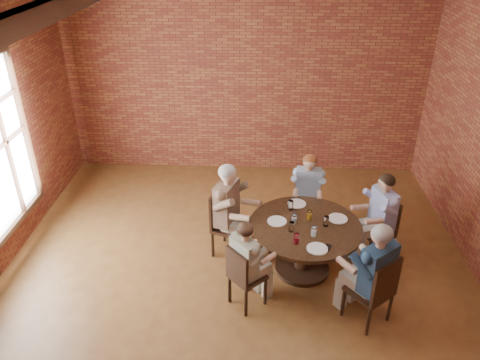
{
  "coord_description": "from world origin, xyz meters",
  "views": [
    {
      "loc": [
        0.25,
        -4.73,
        4.27
      ],
      "look_at": [
        0.01,
        1.0,
        1.08
      ],
      "focal_mm": 35.0,
      "sensor_mm": 36.0,
      "label": 1
    }
  ],
  "objects_px": {
    "chair_b": "(307,199)",
    "chair_e": "(376,289)",
    "diner_c": "(231,211)",
    "smartphone": "(328,248)",
    "chair_c": "(225,220)",
    "chair_d": "(243,276)",
    "diner_a": "(378,217)",
    "diner_b": "(307,194)",
    "diner_e": "(372,274)",
    "chair_a": "(382,225)",
    "dining_table": "(304,239)",
    "diner_d": "(248,265)"
  },
  "relations": [
    {
      "from": "chair_d",
      "to": "diner_d",
      "type": "distance_m",
      "value": 0.15
    },
    {
      "from": "chair_b",
      "to": "diner_b",
      "type": "bearing_deg",
      "value": -90.0
    },
    {
      "from": "diner_c",
      "to": "chair_c",
      "type": "bearing_deg",
      "value": 90.0
    },
    {
      "from": "chair_d",
      "to": "diner_e",
      "type": "relative_size",
      "value": 0.64
    },
    {
      "from": "dining_table",
      "to": "chair_e",
      "type": "relative_size",
      "value": 1.55
    },
    {
      "from": "dining_table",
      "to": "diner_c",
      "type": "relative_size",
      "value": 1.06
    },
    {
      "from": "chair_c",
      "to": "diner_b",
      "type": "bearing_deg",
      "value": -43.36
    },
    {
      "from": "diner_c",
      "to": "smartphone",
      "type": "height_order",
      "value": "diner_c"
    },
    {
      "from": "diner_e",
      "to": "diner_d",
      "type": "bearing_deg",
      "value": -46.54
    },
    {
      "from": "diner_c",
      "to": "smartphone",
      "type": "xyz_separation_m",
      "value": [
        1.24,
        -0.85,
        0.05
      ]
    },
    {
      "from": "diner_c",
      "to": "diner_d",
      "type": "relative_size",
      "value": 1.15
    },
    {
      "from": "diner_b",
      "to": "chair_d",
      "type": "bearing_deg",
      "value": -111.16
    },
    {
      "from": "chair_c",
      "to": "smartphone",
      "type": "distance_m",
      "value": 1.61
    },
    {
      "from": "dining_table",
      "to": "diner_e",
      "type": "bearing_deg",
      "value": -51.1
    },
    {
      "from": "chair_b",
      "to": "chair_c",
      "type": "xyz_separation_m",
      "value": [
        -1.22,
        -0.68,
        0.04
      ]
    },
    {
      "from": "diner_e",
      "to": "smartphone",
      "type": "xyz_separation_m",
      "value": [
        -0.47,
        0.39,
        0.06
      ]
    },
    {
      "from": "diner_e",
      "to": "diner_c",
      "type": "bearing_deg",
      "value": -74.87
    },
    {
      "from": "diner_d",
      "to": "diner_e",
      "type": "height_order",
      "value": "diner_e"
    },
    {
      "from": "chair_e",
      "to": "chair_c",
      "type": "bearing_deg",
      "value": -74.81
    },
    {
      "from": "chair_b",
      "to": "chair_c",
      "type": "bearing_deg",
      "value": -144.28
    },
    {
      "from": "chair_d",
      "to": "diner_b",
      "type": "bearing_deg",
      "value": -70.09
    },
    {
      "from": "chair_b",
      "to": "chair_e",
      "type": "bearing_deg",
      "value": -65.98
    },
    {
      "from": "chair_a",
      "to": "diner_a",
      "type": "xyz_separation_m",
      "value": [
        -0.08,
        -0.03,
        0.15
      ]
    },
    {
      "from": "diner_b",
      "to": "chair_e",
      "type": "relative_size",
      "value": 1.31
    },
    {
      "from": "chair_a",
      "to": "smartphone",
      "type": "bearing_deg",
      "value": -64.98
    },
    {
      "from": "diner_b",
      "to": "chair_d",
      "type": "relative_size",
      "value": 1.44
    },
    {
      "from": "chair_d",
      "to": "chair_c",
      "type": "bearing_deg",
      "value": -27.31
    },
    {
      "from": "chair_b",
      "to": "chair_d",
      "type": "relative_size",
      "value": 1.02
    },
    {
      "from": "chair_a",
      "to": "diner_a",
      "type": "distance_m",
      "value": 0.17
    },
    {
      "from": "chair_a",
      "to": "diner_c",
      "type": "relative_size",
      "value": 0.66
    },
    {
      "from": "diner_a",
      "to": "chair_d",
      "type": "height_order",
      "value": "diner_a"
    },
    {
      "from": "diner_c",
      "to": "chair_d",
      "type": "relative_size",
      "value": 1.61
    },
    {
      "from": "diner_b",
      "to": "chair_d",
      "type": "distance_m",
      "value": 1.96
    },
    {
      "from": "chair_d",
      "to": "smartphone",
      "type": "relative_size",
      "value": 6.46
    },
    {
      "from": "chair_c",
      "to": "chair_d",
      "type": "height_order",
      "value": "chair_c"
    },
    {
      "from": "dining_table",
      "to": "chair_d",
      "type": "distance_m",
      "value": 1.08
    },
    {
      "from": "chair_c",
      "to": "diner_a",
      "type": "bearing_deg",
      "value": -70.55
    },
    {
      "from": "chair_d",
      "to": "chair_b",
      "type": "bearing_deg",
      "value": -69.32
    },
    {
      "from": "chair_c",
      "to": "diner_c",
      "type": "bearing_deg",
      "value": -90.0
    },
    {
      "from": "diner_e",
      "to": "chair_e",
      "type": "bearing_deg",
      "value": 90.0
    },
    {
      "from": "chair_a",
      "to": "smartphone",
      "type": "height_order",
      "value": "chair_a"
    },
    {
      "from": "chair_a",
      "to": "diner_c",
      "type": "height_order",
      "value": "diner_c"
    },
    {
      "from": "diner_c",
      "to": "chair_b",
      "type": "bearing_deg",
      "value": -37.61
    },
    {
      "from": "diner_a",
      "to": "chair_e",
      "type": "distance_m",
      "value": 1.36
    },
    {
      "from": "chair_a",
      "to": "diner_b",
      "type": "distance_m",
      "value": 1.18
    },
    {
      "from": "diner_b",
      "to": "diner_c",
      "type": "xyz_separation_m",
      "value": [
        -1.12,
        -0.64,
        0.08
      ]
    },
    {
      "from": "chair_a",
      "to": "chair_e",
      "type": "height_order",
      "value": "chair_e"
    },
    {
      "from": "chair_e",
      "to": "diner_e",
      "type": "relative_size",
      "value": 0.7
    },
    {
      "from": "chair_a",
      "to": "chair_e",
      "type": "xyz_separation_m",
      "value": [
        -0.36,
        -1.35,
        0.01
      ]
    },
    {
      "from": "chair_a",
      "to": "diner_a",
      "type": "bearing_deg",
      "value": -90.0
    }
  ]
}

